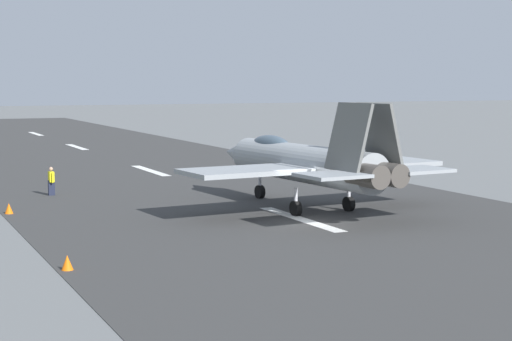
% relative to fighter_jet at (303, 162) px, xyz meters
% --- Properties ---
extents(ground_plane, '(400.00, 400.00, 0.00)m').
position_rel_fighter_jet_xyz_m(ground_plane, '(-3.85, 1.68, -2.46)').
color(ground_plane, slate).
extents(runway_strip, '(240.00, 26.00, 0.02)m').
position_rel_fighter_jet_xyz_m(runway_strip, '(-3.87, 1.68, -2.45)').
color(runway_strip, '#353535').
rests_on(runway_strip, ground).
extents(fighter_jet, '(16.44, 14.35, 5.66)m').
position_rel_fighter_jet_xyz_m(fighter_jet, '(0.00, 0.00, 0.00)').
color(fighter_jet, '#90969A').
rests_on(fighter_jet, ground).
extents(crew_person, '(0.70, 0.36, 1.68)m').
position_rel_fighter_jet_xyz_m(crew_person, '(10.63, 11.01, -1.62)').
color(crew_person, '#1E2338').
rests_on(crew_person, ground).
extents(marker_cone_near, '(0.44, 0.44, 0.55)m').
position_rel_fighter_jet_xyz_m(marker_cone_near, '(-9.62, 14.29, -2.19)').
color(marker_cone_near, orange).
rests_on(marker_cone_near, ground).
extents(marker_cone_mid, '(0.44, 0.44, 0.55)m').
position_rel_fighter_jet_xyz_m(marker_cone_mid, '(4.49, 14.29, -2.19)').
color(marker_cone_mid, orange).
rests_on(marker_cone_mid, ground).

